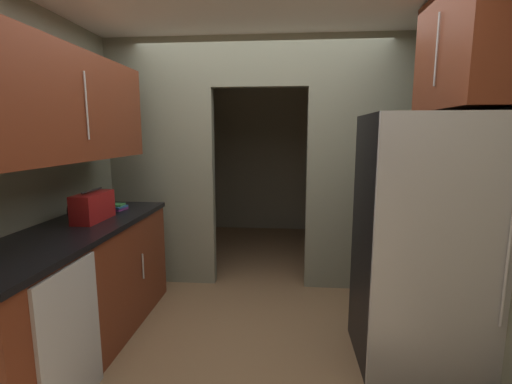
# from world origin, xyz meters

# --- Properties ---
(ground) EXTENTS (20.00, 20.00, 0.00)m
(ground) POSITION_xyz_m (0.00, 0.00, 0.00)
(ground) COLOR brown
(kitchen_overhead_slab) EXTENTS (3.59, 6.40, 0.06)m
(kitchen_overhead_slab) POSITION_xyz_m (0.00, 0.36, 2.59)
(kitchen_overhead_slab) COLOR silver
(kitchen_partition) EXTENTS (3.19, 0.12, 2.56)m
(kitchen_partition) POSITION_xyz_m (0.01, 1.20, 1.36)
(kitchen_partition) COLOR gray
(kitchen_partition) RESTS_ON ground
(adjoining_room_shell) EXTENTS (3.19, 2.41, 2.56)m
(adjoining_room_shell) POSITION_xyz_m (0.00, 2.85, 1.28)
(adjoining_room_shell) COLOR gray
(adjoining_room_shell) RESTS_ON ground
(refrigerator) EXTENTS (0.82, 0.72, 1.74)m
(refrigerator) POSITION_xyz_m (1.20, -0.04, 0.87)
(refrigerator) COLOR black
(refrigerator) RESTS_ON ground
(lower_cabinet_run) EXTENTS (0.66, 2.07, 0.94)m
(lower_cabinet_run) POSITION_xyz_m (-1.27, -0.13, 0.47)
(lower_cabinet_run) COLOR maroon
(lower_cabinet_run) RESTS_ON ground
(dishwasher) EXTENTS (0.02, 0.56, 0.88)m
(dishwasher) POSITION_xyz_m (-0.95, -0.71, 0.44)
(dishwasher) COLOR #B7BABC
(dishwasher) RESTS_ON ground
(upper_cabinet_counterside) EXTENTS (0.36, 1.86, 0.75)m
(upper_cabinet_counterside) POSITION_xyz_m (-1.27, -0.13, 1.80)
(upper_cabinet_counterside) COLOR maroon
(upper_cabinet_fridgeside) EXTENTS (0.36, 0.90, 0.77)m
(upper_cabinet_fridgeside) POSITION_xyz_m (1.42, 0.06, 2.16)
(upper_cabinet_fridgeside) COLOR maroon
(boombox) EXTENTS (0.17, 0.40, 0.25)m
(boombox) POSITION_xyz_m (-1.24, 0.12, 1.05)
(boombox) COLOR maroon
(boombox) RESTS_ON lower_cabinet_run
(book_stack) EXTENTS (0.13, 0.16, 0.05)m
(book_stack) POSITION_xyz_m (-1.23, 0.52, 0.96)
(book_stack) COLOR #8C3893
(book_stack) RESTS_ON lower_cabinet_run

